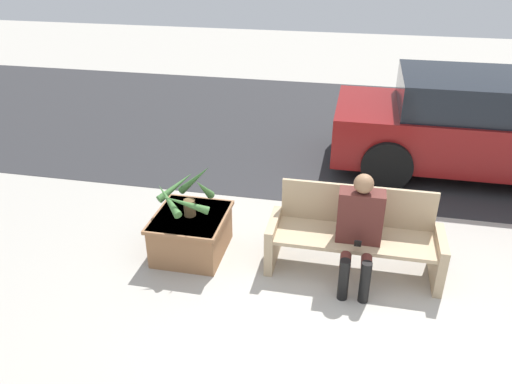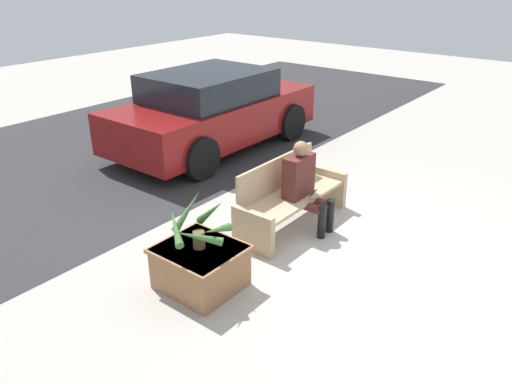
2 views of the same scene
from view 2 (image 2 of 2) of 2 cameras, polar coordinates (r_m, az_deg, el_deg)
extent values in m
plane|color=#ADA89E|center=(6.30, 10.03, -6.16)|extent=(30.00, 30.00, 0.00)
cube|color=#2D2D30|center=(9.60, -18.21, 4.00)|extent=(20.00, 6.00, 0.01)
cube|color=tan|center=(5.99, -0.37, -4.52)|extent=(0.09, 0.60, 0.53)
cube|color=tan|center=(7.27, 8.09, 0.69)|extent=(0.09, 0.60, 0.53)
cube|color=tan|center=(6.55, 4.31, -0.54)|extent=(1.62, 0.55, 0.04)
cube|color=tan|center=(6.59, 2.37, 2.03)|extent=(1.62, 0.04, 0.45)
cube|color=#51231E|center=(6.43, 4.89, 1.84)|extent=(0.45, 0.22, 0.55)
sphere|color=#8C6647|center=(6.28, 5.16, 4.95)|extent=(0.20, 0.20, 0.20)
cylinder|color=#51231E|center=(6.38, 5.91, -1.66)|extent=(0.11, 0.44, 0.11)
cylinder|color=#51231E|center=(6.54, 6.88, -1.04)|extent=(0.11, 0.44, 0.11)
cylinder|color=black|center=(6.35, 7.52, -3.37)|extent=(0.10, 0.10, 0.45)
cylinder|color=black|center=(6.50, 8.45, -2.70)|extent=(0.10, 0.10, 0.45)
cube|color=black|center=(6.39, 6.54, -0.14)|extent=(0.07, 0.09, 0.12)
cube|color=#936642|center=(5.41, -6.38, -8.51)|extent=(0.73, 0.81, 0.48)
cube|color=#936642|center=(5.29, -6.49, -6.51)|extent=(0.78, 0.86, 0.04)
cylinder|color=brown|center=(5.23, -6.54, -5.44)|extent=(0.13, 0.13, 0.19)
cone|color=#427538|center=(5.21, -5.19, -2.24)|extent=(0.12, 0.43, 0.40)
cone|color=#427538|center=(5.23, -7.91, -2.23)|extent=(0.42, 0.13, 0.41)
cone|color=#427538|center=(5.12, -9.18, -4.06)|extent=(0.35, 0.46, 0.25)
cone|color=#427538|center=(4.95, -6.62, -5.14)|extent=(0.41, 0.42, 0.23)
cone|color=#427538|center=(5.04, -4.42, -4.31)|extent=(0.50, 0.19, 0.25)
cube|color=maroon|center=(9.42, -4.87, 8.55)|extent=(4.10, 1.80, 0.72)
cube|color=black|center=(9.20, -5.45, 12.04)|extent=(2.13, 1.66, 0.49)
cylinder|color=black|center=(9.90, 4.12, 7.94)|extent=(0.71, 0.18, 0.71)
cylinder|color=black|center=(10.97, -3.76, 9.61)|extent=(0.71, 0.18, 0.71)
cylinder|color=black|center=(8.03, -6.25, 3.84)|extent=(0.71, 0.18, 0.71)
cylinder|color=black|center=(9.32, -14.28, 6.17)|extent=(0.71, 0.18, 0.71)
camera|label=1|loc=(4.99, 55.12, 15.46)|focal=35.00mm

